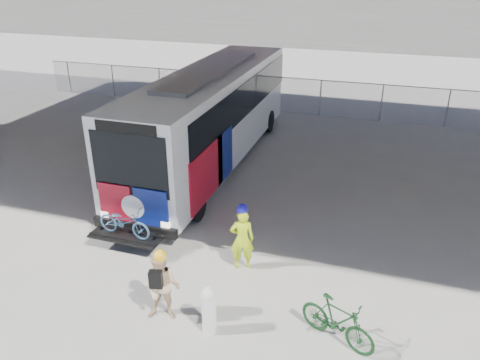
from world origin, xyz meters
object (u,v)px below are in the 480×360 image
at_px(cyclist_hivis, 242,237).
at_px(cyclist_tan, 163,287).
at_px(bollard, 209,309).
at_px(bus, 212,110).
at_px(bike_parked, 337,321).

xyz_separation_m(cyclist_hivis, cyclist_tan, (-1.05, -2.36, -0.05)).
bearing_deg(bollard, bus, 110.50).
relative_size(bus, bollard, 11.15).
height_order(bus, bollard, bus).
bearing_deg(bike_parked, bus, 60.13).
bearing_deg(bollard, cyclist_hivis, 91.25).
relative_size(cyclist_hivis, bike_parked, 1.06).
distance_m(cyclist_hivis, cyclist_tan, 2.58).
distance_m(cyclist_tan, bike_parked, 3.76).
bearing_deg(cyclist_hivis, bollard, 71.15).
distance_m(bus, bollard, 9.50).
height_order(bollard, cyclist_tan, cyclist_tan).
height_order(bus, cyclist_tan, bus).
height_order(cyclist_hivis, cyclist_tan, cyclist_hivis).
distance_m(bus, bike_parked, 10.25).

